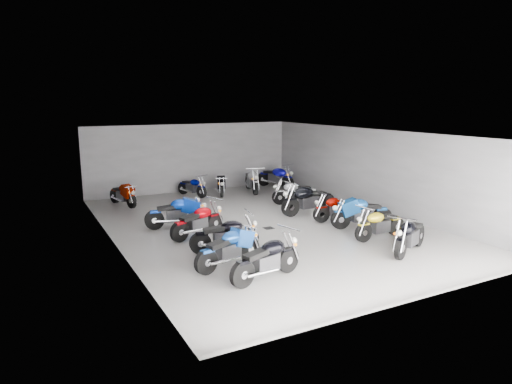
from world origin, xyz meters
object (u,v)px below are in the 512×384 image
at_px(motorcycle_left_a, 267,259).
at_px(motorcycle_back_e, 252,181).
at_px(motorcycle_right_b, 380,224).
at_px(motorcycle_back_c, 192,187).
at_px(motorcycle_back_d, 221,185).
at_px(motorcycle_left_e, 177,213).
at_px(motorcycle_left_c, 226,235).
at_px(motorcycle_left_b, 229,248).
at_px(motorcycle_left_d, 198,221).
at_px(motorcycle_right_c, 361,213).
at_px(motorcycle_right_f, 295,192).
at_px(motorcycle_right_d, 338,208).
at_px(motorcycle_right_e, 308,200).
at_px(motorcycle_right_a, 410,235).
at_px(motorcycle_back_f, 276,177).
at_px(drain_grate, 269,228).
at_px(motorcycle_back_a, 123,194).

distance_m(motorcycle_left_a, motorcycle_back_e, 10.87).
bearing_deg(motorcycle_left_a, motorcycle_right_b, 91.60).
relative_size(motorcycle_back_c, motorcycle_back_d, 0.94).
distance_m(motorcycle_right_b, motorcycle_back_d, 8.81).
distance_m(motorcycle_left_a, motorcycle_left_e, 5.48).
bearing_deg(motorcycle_left_c, motorcycle_back_c, 176.68).
distance_m(motorcycle_left_b, motorcycle_left_e, 4.27).
bearing_deg(motorcycle_left_d, motorcycle_back_e, 120.01).
bearing_deg(motorcycle_right_c, motorcycle_right_f, 15.39).
bearing_deg(motorcycle_left_a, motorcycle_right_d, 112.77).
bearing_deg(motorcycle_back_c, motorcycle_right_c, 92.55).
xyz_separation_m(motorcycle_right_e, motorcycle_back_d, (-1.48, 4.96, -0.10)).
bearing_deg(motorcycle_back_d, motorcycle_left_b, 87.63).
height_order(motorcycle_left_d, motorcycle_left_e, motorcycle_left_e).
height_order(motorcycle_right_a, motorcycle_back_f, motorcycle_back_f).
distance_m(motorcycle_right_d, motorcycle_right_e, 1.42).
bearing_deg(motorcycle_right_b, drain_grate, 40.22).
xyz_separation_m(motorcycle_left_e, motorcycle_right_e, (5.01, -0.53, 0.05)).
height_order(motorcycle_left_a, motorcycle_left_d, motorcycle_left_a).
bearing_deg(motorcycle_back_c, motorcycle_back_a, -12.09).
relative_size(motorcycle_right_e, motorcycle_back_f, 1.09).
bearing_deg(drain_grate, motorcycle_left_a, -119.98).
relative_size(drain_grate, motorcycle_left_d, 0.16).
relative_size(motorcycle_left_e, motorcycle_right_b, 1.07).
bearing_deg(motorcycle_right_e, motorcycle_left_b, 126.92).
relative_size(drain_grate, motorcycle_back_c, 0.18).
distance_m(motorcycle_right_e, motorcycle_back_f, 5.47).
relative_size(motorcycle_right_b, motorcycle_back_a, 1.04).
bearing_deg(motorcycle_left_e, motorcycle_left_d, 20.86).
xyz_separation_m(motorcycle_back_a, motorcycle_back_e, (6.05, 0.09, 0.07)).
xyz_separation_m(motorcycle_right_d, motorcycle_back_e, (-0.28, 6.25, 0.07)).
xyz_separation_m(motorcycle_right_f, motorcycle_back_f, (1.09, 3.49, 0.05)).
distance_m(motorcycle_left_d, motorcycle_right_d, 5.18).
height_order(motorcycle_left_a, motorcycle_right_d, motorcycle_left_a).
relative_size(motorcycle_back_d, motorcycle_back_e, 0.84).
height_order(drain_grate, motorcycle_back_d, motorcycle_back_d).
bearing_deg(motorcycle_back_a, motorcycle_left_b, 79.17).
relative_size(motorcycle_right_d, motorcycle_right_f, 0.98).
xyz_separation_m(motorcycle_right_e, motorcycle_back_e, (0.10, 4.89, -0.02)).
xyz_separation_m(motorcycle_right_f, motorcycle_back_a, (-6.49, 3.06, -0.02)).
distance_m(motorcycle_left_c, motorcycle_right_a, 5.27).
distance_m(motorcycle_right_a, motorcycle_right_b, 1.42).
height_order(drain_grate, motorcycle_right_b, motorcycle_right_b).
bearing_deg(motorcycle_back_d, motorcycle_back_e, -162.98).
bearing_deg(motorcycle_back_a, motorcycle_right_c, 114.81).
distance_m(motorcycle_right_b, motorcycle_right_d, 2.34).
relative_size(motorcycle_left_a, motorcycle_right_e, 0.89).
bearing_deg(motorcycle_right_d, motorcycle_back_d, 27.56).
xyz_separation_m(motorcycle_left_a, motorcycle_left_c, (-0.02, 2.40, -0.02)).
xyz_separation_m(drain_grate, motorcycle_right_c, (2.81, -1.42, 0.52)).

